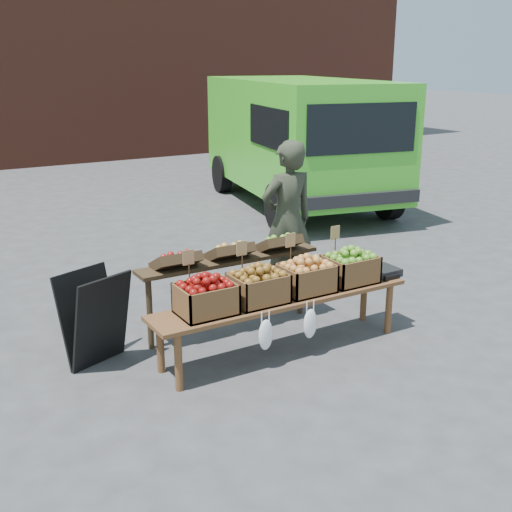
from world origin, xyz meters
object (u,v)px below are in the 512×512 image
delivery_van (298,143)px  crate_green_apples (350,269)px  back_table (230,284)px  crate_russet_pears (258,288)px  crate_red_apples (306,278)px  weighing_scale (381,272)px  crate_golden_apples (206,299)px  display_bench (282,324)px  chalkboard_sign (95,318)px  vendor (287,220)px

delivery_van → crate_green_apples: bearing=-108.0°
back_table → crate_russet_pears: bearing=-96.9°
crate_red_apples → crate_green_apples: 0.55m
delivery_van → weighing_scale: 6.07m
crate_golden_apples → crate_green_apples: same height
display_bench → crate_green_apples: crate_green_apples is taller
back_table → weighing_scale: back_table is taller
display_bench → crate_russet_pears: size_ratio=5.40×
delivery_van → crate_russet_pears: size_ratio=10.68×
back_table → crate_red_apples: back_table is taller
crate_russet_pears → crate_red_apples: size_ratio=1.00×
delivery_van → back_table: (-4.10, -4.70, -0.68)m
chalkboard_sign → display_bench: (1.64, -0.69, -0.17)m
delivery_van → weighing_scale: delivery_van is taller
vendor → back_table: vendor is taller
crate_golden_apples → chalkboard_sign: bearing=139.6°
weighing_scale → crate_red_apples: bearing=180.0°
delivery_van → vendor: bearing=-114.4°
back_table → display_bench: 0.78m
vendor → crate_golden_apples: size_ratio=3.77×
weighing_scale → delivery_van: bearing=63.9°
vendor → crate_russet_pears: 1.75m
vendor → delivery_van: bearing=-124.1°
delivery_van → display_bench: 6.75m
back_table → crate_green_apples: (1.01, -0.72, 0.19)m
display_bench → crate_golden_apples: crate_golden_apples is taller
display_bench → crate_red_apples: crate_red_apples is taller
delivery_van → vendor: delivery_van is taller
crate_golden_apples → crate_green_apples: 1.65m
delivery_van → back_table: bearing=-119.5°
vendor → chalkboard_sign: size_ratio=2.08×
crate_green_apples → chalkboard_sign: bearing=164.3°
crate_red_apples → vendor: bearing=64.0°
delivery_van → crate_green_apples: (-3.09, -5.42, -0.49)m
vendor → display_bench: (-0.90, -1.28, -0.66)m
chalkboard_sign → crate_russet_pears: size_ratio=1.81×
weighing_scale → vendor: bearing=105.3°
display_bench → vendor: bearing=54.9°
chalkboard_sign → delivery_van: bearing=19.6°
crate_red_apples → crate_golden_apples: bearing=180.0°
crate_golden_apples → weighing_scale: crate_golden_apples is taller
delivery_van → chalkboard_sign: (-5.55, -4.73, -0.74)m
vendor → weighing_scale: vendor is taller
chalkboard_sign → crate_russet_pears: (1.37, -0.69, 0.26)m
crate_golden_apples → crate_red_apples: 1.10m
crate_green_apples → weighing_scale: 0.44m
crate_golden_apples → crate_russet_pears: 0.55m
crate_red_apples → chalkboard_sign: bearing=160.1°
crate_golden_apples → weighing_scale: size_ratio=1.47×
chalkboard_sign → display_bench: bearing=-43.8°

